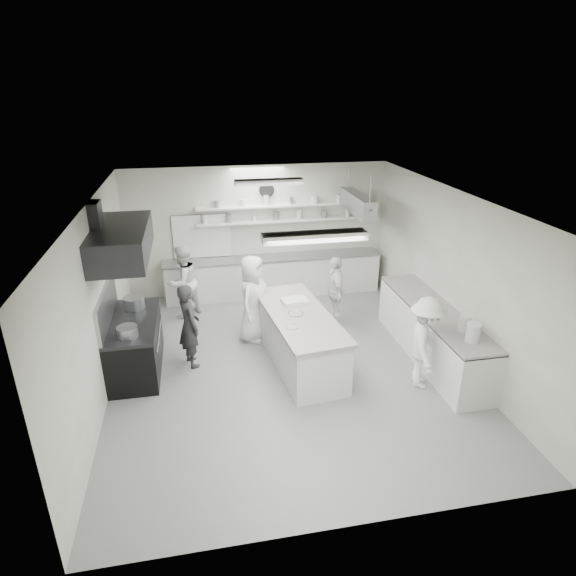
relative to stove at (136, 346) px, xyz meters
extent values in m
cube|color=#9C9DA0|center=(2.60, -0.40, -0.46)|extent=(6.00, 7.00, 0.02)
cube|color=silver|center=(2.60, -0.40, 2.56)|extent=(6.00, 7.00, 0.02)
cube|color=silver|center=(2.60, 3.10, 1.05)|extent=(6.00, 0.04, 3.00)
cube|color=silver|center=(2.60, -3.90, 1.05)|extent=(6.00, 0.04, 3.00)
cube|color=silver|center=(-0.40, -0.40, 1.05)|extent=(0.04, 7.00, 3.00)
cube|color=silver|center=(5.60, -0.40, 1.05)|extent=(0.04, 7.00, 3.00)
cube|color=black|center=(0.00, 0.00, 0.00)|extent=(0.80, 1.80, 0.90)
cube|color=#232326|center=(0.00, 0.00, 1.90)|extent=(0.85, 2.00, 0.50)
cube|color=silver|center=(2.90, 2.80, 0.01)|extent=(5.00, 0.60, 0.92)
cube|color=silver|center=(3.30, 2.97, 1.30)|extent=(4.20, 0.26, 0.04)
cube|color=silver|center=(3.30, 2.97, 1.65)|extent=(4.20, 0.26, 0.04)
cube|color=black|center=(1.30, 3.08, 1.00)|extent=(1.30, 0.04, 1.00)
cylinder|color=white|center=(2.80, 3.06, 2.00)|extent=(0.32, 0.05, 0.32)
cube|color=silver|center=(5.25, -0.60, 0.02)|extent=(0.74, 3.30, 0.94)
cube|color=#979A9E|center=(4.60, 2.00, 1.85)|extent=(0.30, 1.60, 0.40)
cube|color=silver|center=(2.60, -2.20, 2.49)|extent=(1.30, 0.25, 0.10)
cube|color=silver|center=(2.60, 1.40, 2.49)|extent=(1.30, 0.25, 0.10)
cube|color=silver|center=(2.84, -0.33, 0.01)|extent=(1.22, 2.60, 0.93)
cylinder|color=#979A9E|center=(0.00, 0.50, 0.59)|extent=(0.37, 0.37, 0.26)
imported|color=#29292B|center=(0.94, -0.01, 0.32)|extent=(0.53, 0.65, 1.53)
imported|color=white|center=(0.82, 2.01, 0.34)|extent=(0.97, 0.96, 1.58)
imported|color=white|center=(2.15, 0.72, 0.41)|extent=(0.89, 1.00, 1.72)
imported|color=white|center=(3.88, 1.05, 0.28)|extent=(0.42, 0.88, 1.47)
imported|color=white|center=(4.69, -1.39, 0.33)|extent=(0.89, 1.15, 1.57)
imported|color=#979A9E|center=(2.77, -0.32, 0.51)|extent=(0.28, 0.28, 0.06)
imported|color=silver|center=(2.62, -0.79, 0.51)|extent=(0.27, 0.27, 0.07)
imported|color=silver|center=(5.44, -1.51, 0.52)|extent=(0.29, 0.29, 0.06)
camera|label=1|loc=(1.20, -7.72, 4.22)|focal=30.24mm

